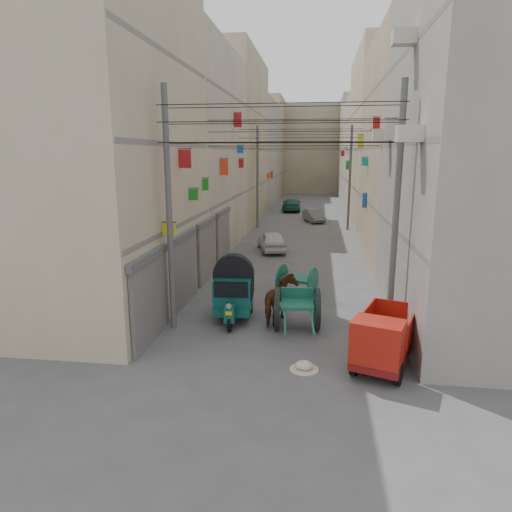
% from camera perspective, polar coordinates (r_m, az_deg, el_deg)
% --- Properties ---
extents(ground, '(140.00, 140.00, 0.00)m').
position_cam_1_polar(ground, '(10.26, -0.53, -22.16)').
color(ground, '#49494C').
rests_on(ground, ground).
extents(building_row_left, '(8.00, 62.00, 14.00)m').
position_cam_1_polar(building_row_left, '(43.46, -4.62, 13.40)').
color(building_row_left, tan).
rests_on(building_row_left, ground).
extents(building_row_right, '(8.00, 62.00, 14.00)m').
position_cam_1_polar(building_row_right, '(43.00, 17.27, 12.90)').
color(building_row_right, gray).
rests_on(building_row_right, ground).
extents(end_cap_building, '(22.00, 10.00, 13.00)m').
position_cam_1_polar(end_cap_building, '(74.35, 7.00, 13.06)').
color(end_cap_building, tan).
rests_on(end_cap_building, ground).
extents(shutters_left, '(0.18, 14.40, 2.88)m').
position_cam_1_polar(shutters_left, '(19.89, -7.42, -0.14)').
color(shutters_left, '#4F4F54').
rests_on(shutters_left, ground).
extents(signboards, '(8.22, 40.52, 5.67)m').
position_cam_1_polar(signboards, '(30.12, 5.44, 7.97)').
color(signboards, silver).
rests_on(signboards, ground).
extents(ac_units, '(0.70, 6.55, 3.35)m').
position_cam_1_polar(ac_units, '(16.26, 17.13, 17.67)').
color(ac_units, beige).
rests_on(ac_units, ground).
extents(utility_poles, '(7.40, 22.20, 8.00)m').
position_cam_1_polar(utility_poles, '(25.44, 5.03, 8.41)').
color(utility_poles, '#4F4F51').
rests_on(utility_poles, ground).
extents(overhead_cables, '(7.40, 22.52, 1.12)m').
position_cam_1_polar(overhead_cables, '(22.79, 4.84, 14.89)').
color(overhead_cables, black).
rests_on(overhead_cables, ground).
extents(auto_rickshaw, '(1.59, 2.61, 1.81)m').
position_cam_1_polar(auto_rickshaw, '(16.51, -2.79, -4.24)').
color(auto_rickshaw, black).
rests_on(auto_rickshaw, ground).
extents(tonga_cart, '(1.61, 3.30, 1.45)m').
position_cam_1_polar(tonga_cart, '(15.58, 5.15, -6.52)').
color(tonga_cart, black).
rests_on(tonga_cart, ground).
extents(mini_truck, '(2.22, 3.22, 1.66)m').
position_cam_1_polar(mini_truck, '(13.17, 15.52, -10.45)').
color(mini_truck, black).
rests_on(mini_truck, ground).
extents(second_cart, '(1.79, 1.69, 1.29)m').
position_cam_1_polar(second_cart, '(19.25, 5.17, -2.99)').
color(second_cart, '#145741').
rests_on(second_cart, ground).
extents(feed_sack, '(0.50, 0.40, 0.25)m').
position_cam_1_polar(feed_sack, '(13.08, 6.04, -13.43)').
color(feed_sack, beige).
rests_on(feed_sack, ground).
extents(horse, '(1.25, 2.06, 1.63)m').
position_cam_1_polar(horse, '(16.19, 3.08, -5.53)').
color(horse, brown).
rests_on(horse, ground).
extents(distant_car_white, '(2.29, 3.89, 1.24)m').
position_cam_1_polar(distant_car_white, '(28.07, 1.97, 1.89)').
color(distant_car_white, silver).
rests_on(distant_car_white, ground).
extents(distant_car_grey, '(2.15, 3.55, 1.11)m').
position_cam_1_polar(distant_car_grey, '(40.51, 7.21, 5.03)').
color(distant_car_grey, '#5B605D').
rests_on(distant_car_grey, ground).
extents(distant_car_green, '(2.10, 4.67, 1.33)m').
position_cam_1_polar(distant_car_green, '(48.19, 4.45, 6.43)').
color(distant_car_green, '#1D574B').
rests_on(distant_car_green, ground).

